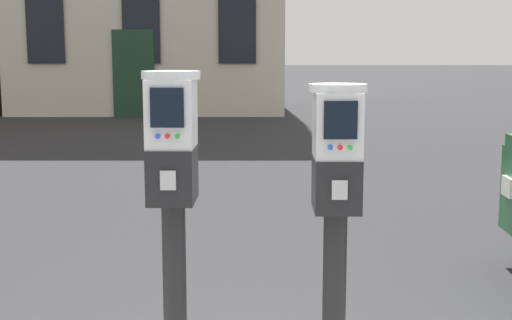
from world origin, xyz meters
TOP-DOWN VIEW (x-y plane):
  - parking_meter_near_kerb at (-0.43, -0.28)m, footprint 0.22×0.25m
  - parking_meter_twin_adjacent at (0.18, -0.28)m, footprint 0.22×0.25m

SIDE VIEW (x-z plane):
  - parking_meter_twin_adjacent at x=0.18m, z-range 0.39..1.72m
  - parking_meter_near_kerb at x=-0.43m, z-range 0.40..1.77m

